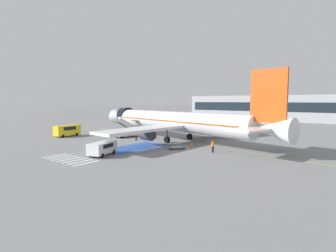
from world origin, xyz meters
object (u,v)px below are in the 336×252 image
Objects in this scene: ground_crew_0 at (144,133)px; ground_crew_1 at (122,131)px; ground_crew_2 at (136,135)px; airliner at (175,121)px; terminal_building at (295,108)px; service_van_0 at (67,130)px; boarding_stairs_forward at (126,132)px; service_van_1 at (102,147)px; traffic_cone_0 at (191,145)px; baggage_cart at (177,147)px; ground_crew_3 at (213,145)px; fuel_tanker at (261,124)px.

ground_crew_1 is at bearing -34.82° from ground_crew_0.
ground_crew_0 is 1.01× the size of ground_crew_2.
terminal_building is at bearing 4.45° from airliner.
service_van_0 is 80.91m from terminal_building.
boarding_stairs_forward reaches higher than service_van_1.
ground_crew_1 is 2.57× the size of traffic_cone_0.
baggage_cart is (5.34, -6.99, -3.39)m from airliner.
ground_crew_0 reaches higher than ground_crew_1.
terminal_building is at bearing 85.95° from boarding_stairs_forward.
ground_crew_3 is at bearing -128.84° from baggage_cart.
fuel_tanker is 34.53m from ground_crew_1.
fuel_tanker is at bearing -51.92° from baggage_cart.
traffic_cone_0 is (0.94, 2.80, 0.07)m from baggage_cart.
boarding_stairs_forward is 12.85m from service_van_0.
ground_crew_2 is 1.02× the size of ground_crew_3.
ground_crew_1 is 9.56m from ground_crew_2.
ground_crew_0 is (-11.68, 5.10, 0.83)m from baggage_cart.
ground_crew_1 is at bearing -107.71° from terminal_building.
ground_crew_2 reaches higher than service_van_1.
ground_crew_3 is (11.12, 11.30, -0.07)m from service_van_1.
fuel_tanker is at bearing 20.59° from ground_crew_3.
traffic_cone_0 is 0.01× the size of terminal_building.
airliner is at bearing 171.09° from ground_crew_0.
terminal_building is at bearing 2.85° from fuel_tanker.
fuel_tanker is (18.40, 28.51, 0.81)m from boarding_stairs_forward.
service_van_1 reaches higher than traffic_cone_0.
baggage_cart is at bearing 130.91° from ground_crew_0.
service_van_0 reaches higher than ground_crew_3.
boarding_stairs_forward is 5.44m from ground_crew_2.
airliner reaches higher than traffic_cone_0.
service_van_0 is 23.15m from service_van_1.
terminal_building is (-4.34, 72.27, 3.76)m from ground_crew_3.
terminal_building reaches higher than fuel_tanker.
service_van_1 is 15.86m from ground_crew_3.
ground_crew_1 is (-3.64, 1.95, -0.07)m from boarding_stairs_forward.
boarding_stairs_forward is at bearing -82.92° from ground_crew_2.
ground_crew_2 is (-13.42, -30.69, -0.75)m from fuel_tanker.
service_van_1 is (-7.48, -43.35, -0.71)m from fuel_tanker.
ground_crew_0 is at bearing 24.03° from service_van_0.
ground_crew_0 is (-13.93, -27.89, -0.74)m from fuel_tanker.
ground_crew_3 is 2.83× the size of traffic_cone_0.
ground_crew_3 is (17.06, -1.35, -0.03)m from ground_crew_2.
terminal_building is (13.23, 68.12, 3.73)m from ground_crew_0.
ground_crew_1 is 0.89× the size of ground_crew_2.
airliner reaches higher than boarding_stairs_forward.
airliner reaches higher than ground_crew_3.
ground_crew_2 reaches higher than traffic_cone_0.
ground_crew_3 is (5.89, 0.95, 0.80)m from baggage_cart.
ground_crew_2 is at bearing 99.58° from ground_crew_3.
service_van_0 reaches higher than traffic_cone_0.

